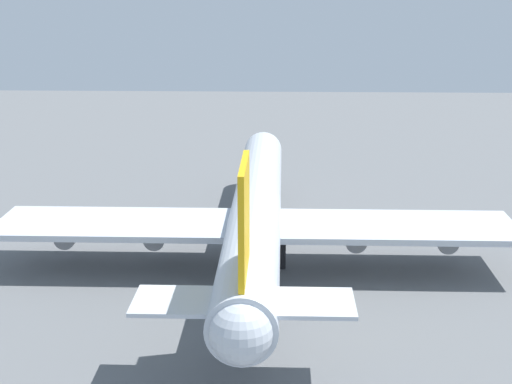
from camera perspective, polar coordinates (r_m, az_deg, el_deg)
name	(u,v)px	position (r m, az deg, el deg)	size (l,w,h in m)	color
ground_plane	(256,258)	(93.84, 0.00, -4.89)	(288.34, 288.34, 0.00)	slate
cargo_airplane	(256,212)	(91.39, -0.01, -1.47)	(72.09, 59.58, 18.43)	silver
safety_cone_nose	(244,186)	(124.79, -0.89, 0.43)	(0.48, 0.48, 0.68)	orange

